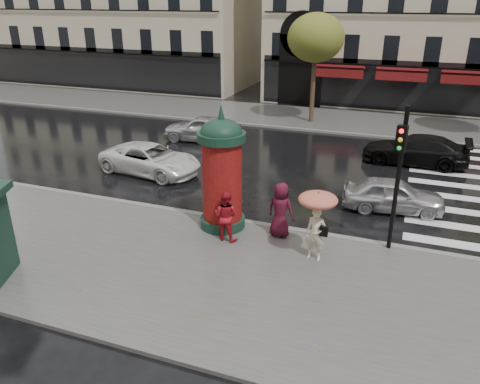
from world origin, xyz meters
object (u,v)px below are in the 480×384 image
at_px(morris_column, 222,170).
at_px(car_white, 151,159).
at_px(man_burgundy, 281,210).
at_px(car_silver, 393,195).
at_px(car_black, 415,150).
at_px(traffic_light, 399,167).
at_px(woman_umbrella, 317,215).
at_px(car_far_silver, 202,128).
at_px(woman_red, 226,216).

height_order(morris_column, car_white, morris_column).
xyz_separation_m(man_burgundy, car_silver, (3.35, 3.62, -0.42)).
height_order(car_white, car_black, car_black).
bearing_deg(morris_column, car_white, 142.04).
distance_m(morris_column, car_white, 6.73).
bearing_deg(traffic_light, car_white, 160.75).
bearing_deg(woman_umbrella, traffic_light, 34.21).
bearing_deg(woman_umbrella, car_black, 76.17).
bearing_deg(car_silver, traffic_light, 174.05).
distance_m(car_silver, car_white, 10.57).
distance_m(traffic_light, car_far_silver, 14.18).
xyz_separation_m(woman_umbrella, morris_column, (-3.43, 1.08, 0.58)).
relative_size(woman_umbrella, car_black, 0.46).
bearing_deg(car_far_silver, car_silver, 56.47).
relative_size(woman_umbrella, man_burgundy, 1.20).
height_order(woman_red, car_far_silver, woman_red).
bearing_deg(car_black, morris_column, -30.13).
xyz_separation_m(car_silver, car_black, (0.65, 5.92, 0.07)).
relative_size(car_black, car_far_silver, 1.13).
height_order(woman_red, car_silver, woman_red).
bearing_deg(man_burgundy, morris_column, 11.81).
bearing_deg(car_white, car_far_silver, 6.76).
relative_size(car_silver, car_far_silver, 0.86).
relative_size(car_silver, car_white, 0.78).
height_order(morris_column, car_silver, morris_column).
bearing_deg(car_black, woman_umbrella, -11.59).
distance_m(car_black, car_far_silver, 11.14).
distance_m(morris_column, car_black, 11.38).
height_order(woman_red, morris_column, morris_column).
height_order(woman_umbrella, traffic_light, traffic_light).
relative_size(woman_red, man_burgundy, 0.90).
bearing_deg(woman_red, traffic_light, -160.68).
bearing_deg(car_white, woman_umbrella, -113.14).
bearing_deg(car_silver, car_white, 80.30).
distance_m(traffic_light, car_silver, 3.99).
distance_m(woman_umbrella, traffic_light, 2.79).
bearing_deg(car_white, traffic_light, -101.67).
xyz_separation_m(traffic_light, car_black, (0.56, 9.22, -2.16)).
bearing_deg(car_black, woman_red, -25.99).
bearing_deg(woman_umbrella, morris_column, 162.54).
relative_size(woman_umbrella, traffic_light, 0.49).
relative_size(man_burgundy, car_white, 0.39).
distance_m(woman_umbrella, man_burgundy, 1.84).
relative_size(woman_umbrella, car_silver, 0.60).
bearing_deg(morris_column, car_silver, 33.86).
height_order(woman_umbrella, morris_column, morris_column).
distance_m(man_burgundy, morris_column, 2.33).
distance_m(woman_umbrella, woman_red, 3.04).
height_order(woman_umbrella, car_far_silver, woman_umbrella).
xyz_separation_m(man_burgundy, morris_column, (-2.05, 0.00, 1.11)).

